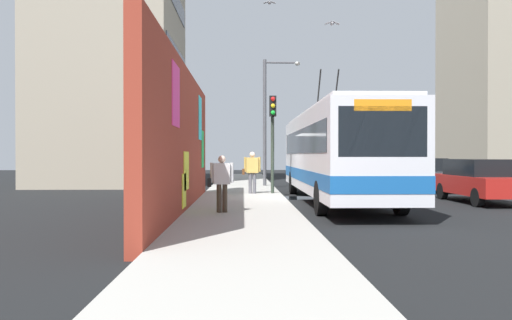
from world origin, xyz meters
name	(u,v)px	position (x,y,z in m)	size (l,w,h in m)	color
ground_plane	(284,201)	(0.00, 0.00, 0.00)	(80.00, 80.00, 0.00)	black
sidewalk_slab	(242,199)	(0.00, 1.60, 0.07)	(48.00, 3.20, 0.15)	#9E9B93
graffiti_wall	(183,141)	(-4.13, 3.35, 2.14)	(13.72, 0.32, 4.28)	maroon
building_far_left	(114,10)	(11.02, 9.20, 10.28)	(9.51, 7.38, 20.57)	#9E937F
building_far_right	(504,48)	(16.48, -17.00, 9.34)	(8.68, 6.63, 18.68)	#9E937F
city_bus	(335,152)	(-0.78, -1.80, 1.84)	(12.67, 2.58, 5.08)	silver
parked_car_red	(480,180)	(-1.08, -7.00, 0.83)	(4.52, 1.79, 1.58)	#B21E19
parked_car_dark_gray	(421,174)	(5.02, -7.00, 0.83)	(4.43, 1.85, 1.58)	#38383D
pedestrian_near_wall	(222,179)	(-5.27, 2.16, 1.05)	(0.22, 0.72, 1.56)	#3F3326
pedestrian_midblock	(252,169)	(1.60, 1.20, 1.16)	(0.23, 0.76, 1.71)	#595960
traffic_light	(273,127)	(1.68, 0.35, 2.87)	(0.49, 0.28, 4.04)	#2D382D
street_lamp	(269,113)	(7.08, 0.23, 3.92)	(0.44, 1.93, 6.53)	#4C4C51
curbside_puddle	(297,198)	(1.13, -0.60, 0.00)	(1.80, 1.80, 0.00)	black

